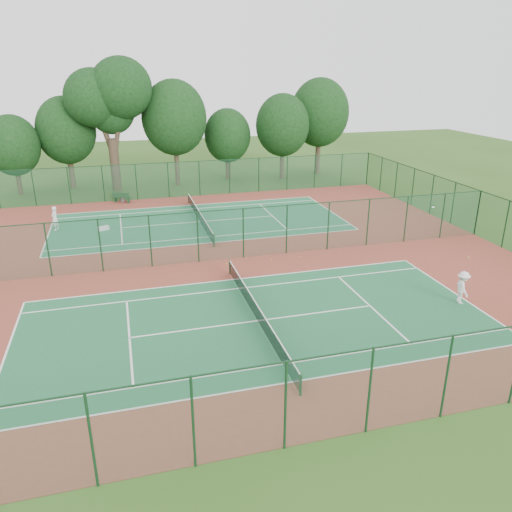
% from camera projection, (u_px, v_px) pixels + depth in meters
% --- Properties ---
extents(ground, '(120.00, 120.00, 0.00)m').
position_uv_depth(ground, '(222.00, 260.00, 33.73)').
color(ground, '#2D5219').
rests_on(ground, ground).
extents(red_pad, '(40.00, 36.00, 0.01)m').
position_uv_depth(red_pad, '(222.00, 260.00, 33.72)').
color(red_pad, brown).
rests_on(red_pad, ground).
extents(court_near, '(23.77, 10.97, 0.01)m').
position_uv_depth(court_near, '(257.00, 321.00, 25.62)').
color(court_near, '#1E6038').
rests_on(court_near, red_pad).
extents(court_far, '(23.77, 10.97, 0.01)m').
position_uv_depth(court_far, '(200.00, 222.00, 41.82)').
color(court_far, '#20673E').
rests_on(court_far, red_pad).
extents(fence_north, '(40.00, 0.09, 3.50)m').
position_uv_depth(fence_north, '(184.00, 179.00, 49.29)').
color(fence_north, '#194B32').
rests_on(fence_north, ground).
extents(fence_south, '(40.00, 0.09, 3.50)m').
position_uv_depth(fence_south, '(328.00, 398.00, 16.90)').
color(fence_south, '#184930').
rests_on(fence_south, ground).
extents(fence_east, '(0.09, 36.00, 3.50)m').
position_uv_depth(fence_east, '(478.00, 213.00, 38.07)').
color(fence_east, '#1B5333').
rests_on(fence_east, ground).
extents(fence_divider, '(40.00, 0.09, 3.50)m').
position_uv_depth(fence_divider, '(221.00, 235.00, 33.09)').
color(fence_divider, '#17472F').
rests_on(fence_divider, ground).
extents(tennis_net_near, '(0.10, 12.90, 0.97)m').
position_uv_depth(tennis_net_near, '(257.00, 312.00, 25.43)').
color(tennis_net_near, '#153B1C').
rests_on(tennis_net_near, ground).
extents(tennis_net_far, '(0.10, 12.90, 0.97)m').
position_uv_depth(tennis_net_far, '(199.00, 216.00, 41.63)').
color(tennis_net_far, '#163C1E').
rests_on(tennis_net_far, ground).
extents(player_near, '(0.96, 1.33, 1.85)m').
position_uv_depth(player_near, '(462.00, 288.00, 27.23)').
color(player_near, silver).
rests_on(player_near, court_near).
extents(player_far, '(0.70, 0.82, 1.91)m').
position_uv_depth(player_far, '(55.00, 218.00, 39.41)').
color(player_far, white).
rests_on(player_far, court_far).
extents(trash_bin, '(0.49, 0.49, 0.80)m').
position_uv_depth(trash_bin, '(122.00, 197.00, 47.91)').
color(trash_bin, slate).
rests_on(trash_bin, red_pad).
extents(bench, '(1.68, 1.10, 1.00)m').
position_uv_depth(bench, '(121.00, 197.00, 47.44)').
color(bench, '#12361B').
rests_on(bench, red_pad).
extents(kit_bag, '(0.93, 0.63, 0.33)m').
position_uv_depth(kit_bag, '(103.00, 228.00, 39.62)').
color(kit_bag, silver).
rests_on(kit_bag, red_pad).
extents(stray_ball_a, '(0.07, 0.07, 0.07)m').
position_uv_depth(stray_ball_a, '(272.00, 259.00, 33.66)').
color(stray_ball_a, '#A2C12C').
rests_on(stray_ball_a, red_pad).
extents(stray_ball_b, '(0.06, 0.06, 0.06)m').
position_uv_depth(stray_ball_b, '(300.00, 256.00, 34.17)').
color(stray_ball_b, '#AEC52E').
rests_on(stray_ball_b, red_pad).
extents(stray_ball_c, '(0.08, 0.08, 0.08)m').
position_uv_depth(stray_ball_c, '(226.00, 263.00, 32.95)').
color(stray_ball_c, yellow).
rests_on(stray_ball_c, red_pad).
extents(big_tree, '(8.60, 6.30, 13.21)m').
position_uv_depth(big_tree, '(109.00, 97.00, 49.20)').
color(big_tree, '#382B1F').
rests_on(big_tree, ground).
extents(evergreen_row, '(39.00, 5.00, 12.00)m').
position_uv_depth(evergreen_row, '(182.00, 183.00, 55.67)').
color(evergreen_row, black).
rests_on(evergreen_row, ground).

